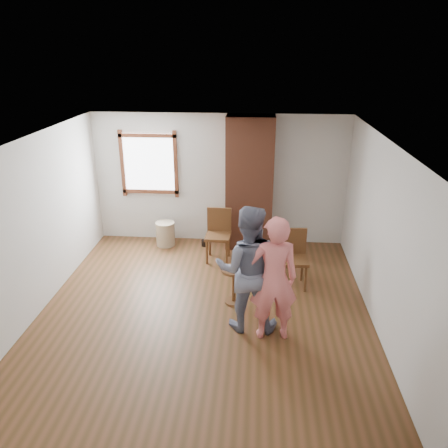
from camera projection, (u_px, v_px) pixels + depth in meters
The scene contains 12 objects.
ground at pixel (204, 313), 6.63m from camera, with size 5.50×5.50×0.00m, color brown.
room_shell at pixel (203, 188), 6.51m from camera, with size 5.04×5.52×2.62m.
brick_chimney at pixel (249, 184), 8.40m from camera, with size 0.90×0.50×2.60m, color brown.
stoneware_crock at pixel (165, 234), 8.83m from camera, with size 0.38×0.38×0.49m, color tan.
dark_pot at pixel (205, 243), 8.84m from camera, with size 0.13×0.13×0.13m, color black.
dining_chair_left at pixel (218, 232), 8.16m from camera, with size 0.47×0.47×0.98m.
dining_chair_right at pixel (293, 255), 7.26m from camera, with size 0.49×0.49×0.97m.
side_table at pixel (234, 280), 6.77m from camera, with size 0.40×0.40×0.60m.
cake_plate at pixel (234, 268), 6.69m from camera, with size 0.18×0.18×0.01m, color white.
cake_slice at pixel (235, 266), 6.68m from camera, with size 0.08×0.07×0.06m, color white.
man at pixel (247, 269), 6.00m from camera, with size 0.90×0.70×1.84m, color #121833.
person_pink at pixel (274, 279), 5.79m from camera, with size 0.65×0.43×1.79m, color #FB7D7D.
Camera 1 is at (0.74, -5.58, 3.77)m, focal length 35.00 mm.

